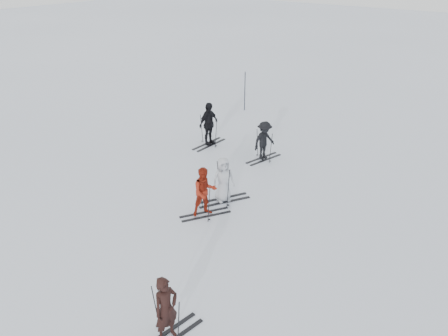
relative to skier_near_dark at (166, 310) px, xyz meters
name	(u,v)px	position (x,y,z in m)	size (l,w,h in m)	color
ground	(205,206)	(-2.88, 4.59, -0.78)	(120.00, 120.00, 0.00)	silver
skier_near_dark	(166,310)	(0.00, 0.00, 0.00)	(0.57, 0.37, 1.56)	black
skier_red	(205,193)	(-2.54, 4.21, 0.02)	(0.77, 0.60, 1.59)	maroon
skier_grey	(223,180)	(-2.64, 5.25, -0.02)	(0.74, 0.48, 1.52)	#ADB1B7
skier_uphill_left	(209,124)	(-6.04, 8.58, 0.14)	(1.07, 0.45, 1.83)	black
skier_uphill_far	(264,141)	(-3.39, 8.79, 0.00)	(1.00, 0.58, 1.55)	black
skis_near_dark	(167,316)	(0.00, 0.00, -0.15)	(0.91, 1.73, 1.26)	black
skis_red	(205,198)	(-2.54, 4.21, -0.17)	(0.88, 1.66, 1.21)	black
skis_grey	(223,183)	(-2.64, 5.25, -0.11)	(0.98, 1.84, 1.34)	black
skis_uphill_left	(209,130)	(-6.04, 8.58, -0.12)	(0.96, 1.81, 1.32)	black
skis_uphill_far	(264,145)	(-3.39, 8.79, -0.16)	(0.89, 1.69, 1.23)	black
piste_marker	(245,91)	(-7.54, 13.25, 0.23)	(0.04, 0.04, 2.01)	black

